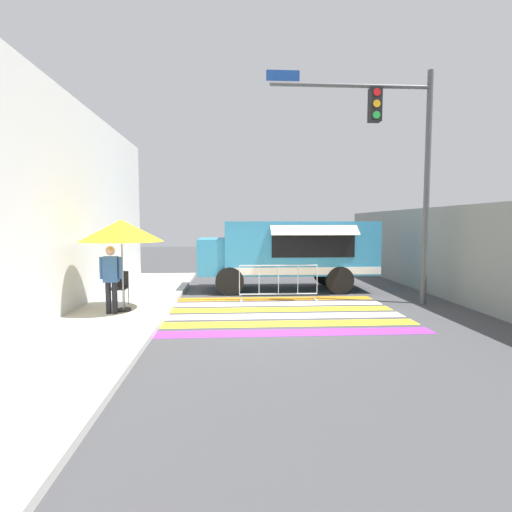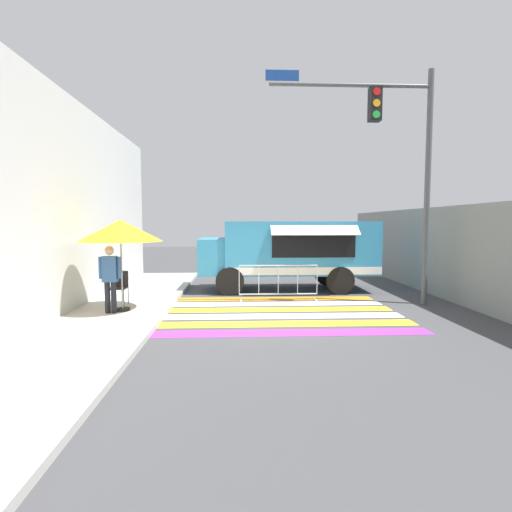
{
  "view_description": "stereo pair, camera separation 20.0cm",
  "coord_description": "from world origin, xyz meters",
  "px_view_note": "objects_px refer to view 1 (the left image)",
  "views": [
    {
      "loc": [
        -1.07,
        -9.55,
        2.29
      ],
      "look_at": [
        -0.33,
        2.62,
        1.3
      ],
      "focal_mm": 28.0,
      "sensor_mm": 36.0,
      "label": 1
    },
    {
      "loc": [
        -0.87,
        -9.56,
        2.29
      ],
      "look_at": [
        -0.33,
        2.62,
        1.3
      ],
      "focal_mm": 28.0,
      "sensor_mm": 36.0,
      "label": 2
    }
  ],
  "objects_px": {
    "traffic_signal_pole": "(397,147)",
    "folding_chair": "(119,285)",
    "barricade_front": "(278,283)",
    "vendor_person": "(111,276)",
    "patio_umbrella": "(121,231)",
    "food_truck": "(285,250)"
  },
  "relations": [
    {
      "from": "patio_umbrella",
      "to": "folding_chair",
      "type": "bearing_deg",
      "value": 112.21
    },
    {
      "from": "vendor_person",
      "to": "barricade_front",
      "type": "relative_size",
      "value": 0.69
    },
    {
      "from": "vendor_person",
      "to": "traffic_signal_pole",
      "type": "bearing_deg",
      "value": 26.2
    },
    {
      "from": "food_truck",
      "to": "barricade_front",
      "type": "height_order",
      "value": "food_truck"
    },
    {
      "from": "folding_chair",
      "to": "barricade_front",
      "type": "height_order",
      "value": "barricade_front"
    },
    {
      "from": "food_truck",
      "to": "folding_chair",
      "type": "bearing_deg",
      "value": -148.96
    },
    {
      "from": "traffic_signal_pole",
      "to": "folding_chair",
      "type": "height_order",
      "value": "traffic_signal_pole"
    },
    {
      "from": "traffic_signal_pole",
      "to": "barricade_front",
      "type": "bearing_deg",
      "value": 167.56
    },
    {
      "from": "barricade_front",
      "to": "food_truck",
      "type": "bearing_deg",
      "value": 76.38
    },
    {
      "from": "patio_umbrella",
      "to": "vendor_person",
      "type": "xyz_separation_m",
      "value": [
        -0.2,
        -0.27,
        -1.07
      ]
    },
    {
      "from": "food_truck",
      "to": "folding_chair",
      "type": "xyz_separation_m",
      "value": [
        -4.83,
        -2.91,
        -0.73
      ]
    },
    {
      "from": "vendor_person",
      "to": "barricade_front",
      "type": "distance_m",
      "value": 4.76
    },
    {
      "from": "patio_umbrella",
      "to": "barricade_front",
      "type": "relative_size",
      "value": 0.97
    },
    {
      "from": "traffic_signal_pole",
      "to": "folding_chair",
      "type": "distance_m",
      "value": 8.46
    },
    {
      "from": "traffic_signal_pole",
      "to": "patio_umbrella",
      "type": "distance_m",
      "value": 7.71
    },
    {
      "from": "traffic_signal_pole",
      "to": "patio_umbrella",
      "type": "xyz_separation_m",
      "value": [
        -7.29,
        -1.03,
        -2.29
      ]
    },
    {
      "from": "patio_umbrella",
      "to": "vendor_person",
      "type": "distance_m",
      "value": 1.12
    },
    {
      "from": "barricade_front",
      "to": "traffic_signal_pole",
      "type": "bearing_deg",
      "value": -12.44
    },
    {
      "from": "food_truck",
      "to": "traffic_signal_pole",
      "type": "height_order",
      "value": "traffic_signal_pole"
    },
    {
      "from": "traffic_signal_pole",
      "to": "vendor_person",
      "type": "bearing_deg",
      "value": -170.17
    },
    {
      "from": "food_truck",
      "to": "patio_umbrella",
      "type": "distance_m",
      "value": 5.85
    },
    {
      "from": "traffic_signal_pole",
      "to": "vendor_person",
      "type": "distance_m",
      "value": 8.32
    }
  ]
}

